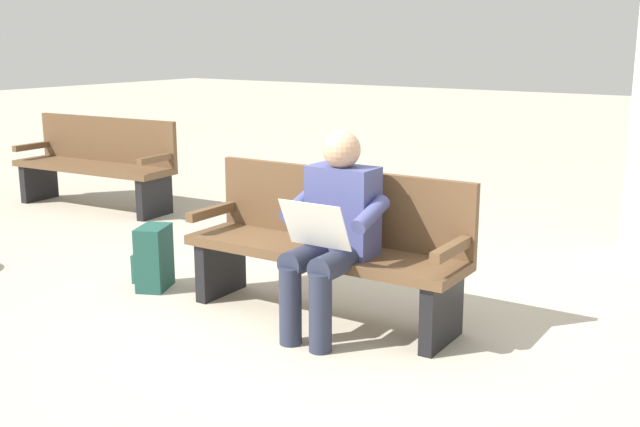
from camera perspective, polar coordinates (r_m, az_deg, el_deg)
ground_plane at (r=4.82m, az=0.12°, el=-7.67°), size 40.00×40.00×0.00m
bench_near at (r=4.73m, az=0.59°, el=-2.21°), size 1.81×0.53×0.90m
person_seated at (r=4.40m, az=0.95°, el=-1.08°), size 0.58×0.58×1.18m
backpack at (r=5.40m, az=-12.24°, el=-3.25°), size 0.30×0.33×0.44m
bench_far at (r=8.10m, az=-16.15°, el=3.67°), size 1.83×0.62×0.90m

